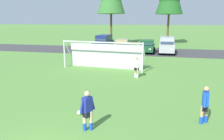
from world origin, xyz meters
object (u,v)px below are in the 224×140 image
soccer_ball (79,113)px  parked_car_slot_center_left (147,46)px  player_midfield_center (205,105)px  parked_car_slot_left (122,45)px  player_striker_near (87,111)px  soccer_goal (104,54)px  parked_car_slot_center (167,45)px  player_defender_far (137,67)px  parked_car_slot_far_left (104,42)px

soccer_ball → parked_car_slot_center_left: bearing=86.0°
player_midfield_center → parked_car_slot_left: 22.29m
player_striker_near → player_midfield_center: 4.93m
soccer_goal → parked_car_slot_center_left: (3.03, 10.97, -0.42)m
player_midfield_center → parked_car_slot_left: size_ratio=0.38×
soccer_goal → parked_car_slot_center_left: 11.39m
parked_car_slot_center_left → parked_car_slot_center: parked_car_slot_center is taller
player_striker_near → parked_car_slot_center_left: parked_car_slot_center_left is taller
soccer_goal → player_midfield_center: soccer_goal is taller
player_defender_far → parked_car_slot_left: bearing=105.0°
soccer_ball → parked_car_slot_center_left: 21.24m
soccer_ball → parked_car_slot_center: parked_car_slot_center is taller
parked_car_slot_far_left → parked_car_slot_center: (9.20, -1.96, 0.00)m
player_striker_near → parked_car_slot_center: bearing=82.0°
soccer_goal → player_midfield_center: size_ratio=4.61×
parked_car_slot_left → soccer_goal: bearing=-87.7°
player_striker_near → parked_car_slot_left: 22.91m
parked_car_slot_center → parked_car_slot_far_left: bearing=168.0°
soccer_goal → parked_car_slot_far_left: bearing=105.6°
soccer_goal → parked_car_slot_left: bearing=92.3°
soccer_ball → player_midfield_center: size_ratio=0.13×
parked_car_slot_center → parked_car_slot_center_left: bearing=-180.0°
soccer_goal → parked_car_slot_center: soccer_goal is taller
parked_car_slot_center → player_defender_far: bearing=-99.5°
parked_car_slot_center_left → player_defender_far: bearing=-88.9°
player_midfield_center → parked_car_slot_far_left: bearing=115.2°
player_striker_near → parked_car_slot_left: bearing=97.2°
player_midfield_center → parked_car_slot_center_left: (-4.03, 20.73, 0.05)m
player_defender_far → parked_car_slot_far_left: size_ratio=0.35×
soccer_goal → parked_car_slot_left: (-0.45, 11.23, -0.42)m
soccer_goal → parked_car_slot_center_left: size_ratio=1.80×
parked_car_slot_left → player_striker_near: bearing=-82.8°
player_striker_near → player_midfield_center: bearing=20.6°
player_midfield_center → parked_car_slot_center_left: parked_car_slot_center_left is taller
soccer_ball → soccer_goal: (-1.56, 10.21, 1.18)m
soccer_goal → parked_car_slot_far_left: (-3.61, 12.93, -0.18)m
parked_car_slot_center → player_striker_near: bearing=-98.0°
parked_car_slot_center_left → parked_car_slot_far_left: bearing=163.5°
player_striker_near → player_defender_far: size_ratio=1.00×
soccer_goal → parked_car_slot_center: (5.59, 10.97, -0.18)m
parked_car_slot_left → parked_car_slot_center_left: (3.48, -0.26, 0.00)m
soccer_ball → player_striker_near: 1.71m
player_midfield_center → player_defender_far: size_ratio=1.00×
player_striker_near → parked_car_slot_center_left: 22.47m
soccer_ball → player_striker_near: (0.88, -1.29, 0.71)m
soccer_ball → parked_car_slot_center_left: (1.46, 21.18, 0.77)m
player_striker_near → parked_car_slot_left: parked_car_slot_left is taller
parked_car_slot_far_left → parked_car_slot_left: bearing=-28.3°
parked_car_slot_left → soccer_ball: bearing=-84.6°
player_midfield_center → parked_car_slot_center_left: bearing=101.0°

